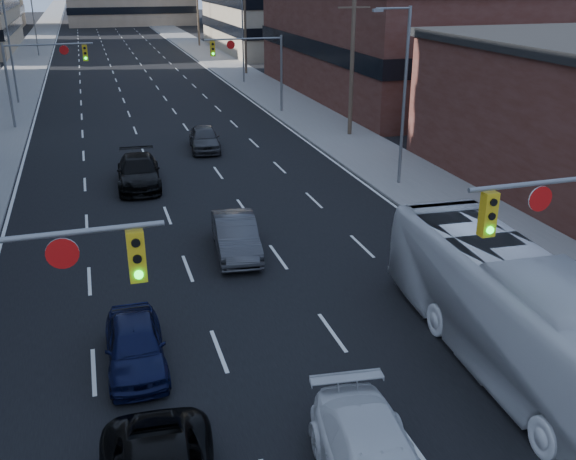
% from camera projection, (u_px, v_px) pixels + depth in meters
% --- Properties ---
extents(road_surface, '(18.00, 300.00, 0.02)m').
position_uv_depth(road_surface, '(107.00, 30.00, 124.16)').
color(road_surface, black).
rests_on(road_surface, ground).
extents(sidewalk_left, '(5.00, 300.00, 0.15)m').
position_uv_depth(sidewalk_left, '(44.00, 32.00, 120.98)').
color(sidewalk_left, slate).
rests_on(sidewalk_left, ground).
extents(sidewalk_right, '(5.00, 300.00, 0.15)m').
position_uv_depth(sidewalk_right, '(166.00, 29.00, 127.28)').
color(sidewalk_right, slate).
rests_on(sidewalk_right, ground).
extents(storefront_right_mid, '(20.00, 30.00, 9.00)m').
position_uv_depth(storefront_right_mid, '(413.00, 43.00, 58.15)').
color(storefront_right_mid, '#472119').
rests_on(storefront_right_mid, ground).
extents(signal_far_left, '(6.09, 0.33, 6.00)m').
position_uv_depth(signal_far_left, '(41.00, 67.00, 45.11)').
color(signal_far_left, slate).
rests_on(signal_far_left, ground).
extents(signal_far_right, '(6.09, 0.33, 6.00)m').
position_uv_depth(signal_far_right, '(253.00, 59.00, 49.32)').
color(signal_far_right, slate).
rests_on(signal_far_right, ground).
extents(utility_pole_block, '(2.20, 0.28, 11.00)m').
position_uv_depth(utility_pole_block, '(353.00, 50.00, 42.03)').
color(utility_pole_block, '#4C3D2D').
rests_on(utility_pole_block, ground).
extents(utility_pole_midblock, '(2.20, 0.28, 11.00)m').
position_uv_depth(utility_pole_midblock, '(245.00, 20.00, 68.62)').
color(utility_pole_midblock, '#4C3D2D').
rests_on(utility_pole_midblock, ground).
extents(utility_pole_distant, '(2.20, 0.28, 11.00)m').
position_uv_depth(utility_pole_distant, '(197.00, 6.00, 95.21)').
color(utility_pole_distant, '#4C3D2D').
rests_on(utility_pole_distant, ground).
extents(streetlight_left_mid, '(2.03, 0.22, 9.00)m').
position_uv_depth(streetlight_left_mid, '(11.00, 43.00, 52.97)').
color(streetlight_left_mid, slate).
rests_on(streetlight_left_mid, ground).
extents(streetlight_left_far, '(2.03, 0.22, 9.00)m').
position_uv_depth(streetlight_left_far, '(35.00, 17.00, 83.99)').
color(streetlight_left_far, slate).
rests_on(streetlight_left_far, ground).
extents(streetlight_right_near, '(2.03, 0.22, 9.00)m').
position_uv_depth(streetlight_right_near, '(402.00, 89.00, 32.05)').
color(streetlight_right_near, slate).
rests_on(streetlight_right_near, ground).
extents(streetlight_right_far, '(2.03, 0.22, 9.00)m').
position_uv_depth(streetlight_right_far, '(241.00, 32.00, 63.06)').
color(streetlight_right_far, slate).
rests_on(streetlight_right_far, ground).
extents(transit_bus, '(3.60, 12.33, 3.39)m').
position_uv_depth(transit_bus, '(523.00, 319.00, 17.51)').
color(transit_bus, silver).
rests_on(transit_bus, ground).
extents(sedan_blue, '(1.70, 4.10, 1.39)m').
position_uv_depth(sedan_blue, '(135.00, 345.00, 18.14)').
color(sedan_blue, black).
rests_on(sedan_blue, ground).
extents(sedan_grey_center, '(2.08, 4.74, 1.52)m').
position_uv_depth(sedan_grey_center, '(236.00, 236.00, 25.49)').
color(sedan_grey_center, '#38393B').
rests_on(sedan_grey_center, ground).
extents(sedan_black_far, '(2.47, 5.45, 1.55)m').
position_uv_depth(sedan_black_far, '(139.00, 172.00, 33.57)').
color(sedan_black_far, black).
rests_on(sedan_black_far, ground).
extents(sedan_grey_right, '(2.21, 4.60, 1.52)m').
position_uv_depth(sedan_grey_right, '(204.00, 138.00, 40.45)').
color(sedan_grey_right, '#343436').
rests_on(sedan_grey_right, ground).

